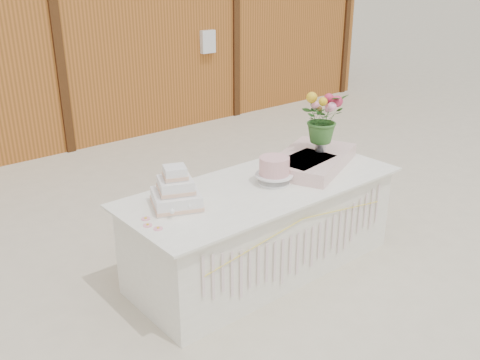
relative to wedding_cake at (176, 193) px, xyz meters
name	(u,v)px	position (x,y,z in m)	size (l,w,h in m)	color
ground	(262,267)	(0.77, -0.11, -0.88)	(80.00, 80.00, 0.00)	beige
barn	(4,17)	(0.76, 5.88, 0.80)	(12.60, 4.60, 3.30)	#A75B23
cake_table	(263,227)	(0.77, -0.12, -0.49)	(2.40, 1.00, 0.77)	white
wedding_cake	(176,193)	(0.00, 0.00, 0.00)	(0.45, 0.45, 0.31)	white
pink_cake_stand	(274,169)	(0.86, -0.14, 0.02)	(0.31, 0.31, 0.23)	white
satin_runner	(312,160)	(1.39, -0.07, -0.05)	(0.93, 0.54, 0.12)	#F8CBC7
flower_vase	(321,144)	(1.51, -0.05, 0.08)	(0.10, 0.10, 0.13)	silver
bouquet	(323,113)	(1.51, -0.05, 0.36)	(0.39, 0.34, 0.43)	#38702C
loose_flowers	(151,221)	(-0.28, -0.10, -0.10)	(0.13, 0.31, 0.02)	pink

